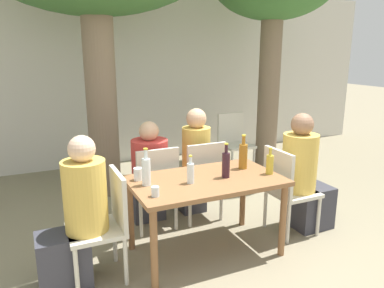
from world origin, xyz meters
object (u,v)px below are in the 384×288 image
patio_chair_1 (286,186)px  amber_bottle_3 (243,155)px  water_bottle_1 (190,172)px  water_bottle_4 (146,171)px  person_seated_3 (193,167)px  patio_chair_0 (106,220)px  oil_cruet_2 (270,164)px  wine_bottle_0 (226,164)px  person_seated_0 (76,220)px  patio_chair_2 (155,183)px  person_seated_1 (304,178)px  dining_table_front (206,188)px  person_seated_2 (148,176)px  patio_chair_3 (202,176)px  drinking_glass_1 (155,191)px  drinking_glass_0 (138,174)px  patio_chair_4 (234,139)px

patio_chair_1 → amber_bottle_3: size_ratio=2.69×
water_bottle_1 → water_bottle_4: bearing=162.7°
person_seated_3 → patio_chair_0: bearing=36.3°
oil_cruet_2 → wine_bottle_0: bearing=168.6°
person_seated_0 → water_bottle_4: size_ratio=3.77×
patio_chair_2 → oil_cruet_2: size_ratio=3.59×
oil_cruet_2 → water_bottle_4: size_ratio=0.77×
person_seated_0 → person_seated_1: size_ratio=0.98×
dining_table_front → oil_cruet_2: bearing=-11.9°
person_seated_3 → amber_bottle_3: 0.83m
oil_cruet_2 → patio_chair_2: bearing=138.8°
patio_chair_1 → person_seated_2: 1.46m
patio_chair_1 → patio_chair_2: same height
patio_chair_3 → oil_cruet_2: size_ratio=3.59×
person_seated_1 → drinking_glass_1: 1.71m
patio_chair_0 → patio_chair_3: same height
person_seated_2 → water_bottle_4: 0.91m
dining_table_front → person_seated_3: (0.27, 0.87, -0.09)m
person_seated_0 → water_bottle_1: (0.97, -0.05, 0.28)m
person_seated_2 → drinking_glass_0: bearing=65.8°
patio_chair_2 → drinking_glass_0: patio_chair_2 is taller
dining_table_front → person_seated_0: person_seated_0 is taller
patio_chair_1 → person_seated_3: person_seated_3 is taller
patio_chair_3 → person_seated_2: 0.59m
patio_chair_1 → wine_bottle_0: 0.80m
person_seated_1 → wine_bottle_0: bearing=92.5°
dining_table_front → wine_bottle_0: 0.28m
patio_chair_2 → wine_bottle_0: (0.45, -0.67, 0.34)m
patio_chair_2 → person_seated_3: bearing=-156.6°
oil_cruet_2 → patio_chair_0: bearing=175.2°
person_seated_1 → drinking_glass_1: (-1.68, -0.21, 0.20)m
patio_chair_4 → water_bottle_4: bearing=-136.4°
wine_bottle_0 → person_seated_2: bearing=116.3°
patio_chair_2 → person_seated_2: size_ratio=0.79×
person_seated_2 → patio_chair_3: bearing=156.5°
person_seated_0 → person_seated_1: 2.27m
patio_chair_2 → person_seated_3: 0.59m
patio_chair_2 → patio_chair_3: 0.54m
patio_chair_0 → patio_chair_2: 0.90m
person_seated_3 → person_seated_1: bearing=135.0°
drinking_glass_1 → patio_chair_2: bearing=71.6°
person_seated_2 → water_bottle_4: (-0.26, -0.80, 0.34)m
person_seated_1 → person_seated_2: size_ratio=1.10×
patio_chair_0 → oil_cruet_2: bearing=85.2°
person_seated_0 → amber_bottle_3: bearing=94.2°
dining_table_front → patio_chair_3: bearing=66.9°
drinking_glass_0 → patio_chair_4: bearing=40.8°
person_seated_1 → water_bottle_4: person_seated_1 is taller
wine_bottle_0 → water_bottle_1: bearing=-179.1°
patio_chair_0 → water_bottle_1: 0.80m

